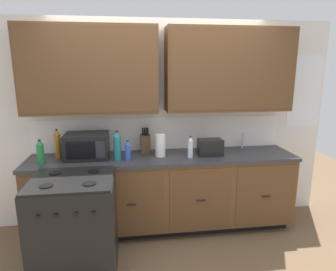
{
  "coord_description": "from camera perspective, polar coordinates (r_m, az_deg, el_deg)",
  "views": [
    {
      "loc": [
        -0.39,
        -2.95,
        1.93
      ],
      "look_at": [
        0.05,
        0.27,
        1.17
      ],
      "focal_mm": 31.45,
      "sensor_mm": 36.0,
      "label": 1
    }
  ],
  "objects": [
    {
      "name": "sink_faucet",
      "position": [
        3.86,
        14.23,
        -0.92
      ],
      "size": [
        0.02,
        0.02,
        0.2
      ],
      "primitive_type": "cylinder",
      "color": "#B2B5BA",
      "rests_on": "counter_run"
    },
    {
      "name": "counter_run",
      "position": [
        3.59,
        -0.83,
        -10.88
      ],
      "size": [
        3.09,
        0.64,
        0.92
      ],
      "color": "black",
      "rests_on": "ground_plane"
    },
    {
      "name": "bottle_green",
      "position": [
        3.41,
        -23.49,
        -2.95
      ],
      "size": [
        0.07,
        0.07,
        0.27
      ],
      "color": "#237A38",
      "rests_on": "counter_run"
    },
    {
      "name": "ground_plane",
      "position": [
        3.55,
        -0.24,
        -19.86
      ],
      "size": [
        8.0,
        8.0,
        0.0
      ],
      "primitive_type": "plane",
      "color": "brown"
    },
    {
      "name": "wall_unit",
      "position": [
        3.48,
        -1.3,
        8.71
      ],
      "size": [
        4.26,
        0.4,
        2.49
      ],
      "color": "white",
      "rests_on": "ground_plane"
    },
    {
      "name": "paper_towel_roll",
      "position": [
        3.39,
        -1.48,
        -1.91
      ],
      "size": [
        0.12,
        0.12,
        0.26
      ],
      "primitive_type": "cylinder",
      "color": "white",
      "rests_on": "counter_run"
    },
    {
      "name": "knife_block",
      "position": [
        3.54,
        -4.4,
        -1.55
      ],
      "size": [
        0.11,
        0.14,
        0.31
      ],
      "color": "#52361E",
      "rests_on": "counter_run"
    },
    {
      "name": "bottle_blue",
      "position": [
        3.27,
        -7.81,
        -2.91
      ],
      "size": [
        0.06,
        0.06,
        0.23
      ],
      "color": "blue",
      "rests_on": "counter_run"
    },
    {
      "name": "bottle_teal",
      "position": [
        3.28,
        -9.79,
        -2.02
      ],
      "size": [
        0.08,
        0.08,
        0.33
      ],
      "color": "#1E707A",
      "rests_on": "counter_run"
    },
    {
      "name": "stove_range",
      "position": [
        3.05,
        -17.55,
        -16.19
      ],
      "size": [
        0.76,
        0.68,
        0.95
      ],
      "color": "black",
      "rests_on": "ground_plane"
    },
    {
      "name": "bottle_amber",
      "position": [
        3.53,
        -20.59,
        -1.56
      ],
      "size": [
        0.07,
        0.07,
        0.34
      ],
      "color": "#9E6619",
      "rests_on": "counter_run"
    },
    {
      "name": "microwave",
      "position": [
        3.45,
        -15.44,
        -1.95
      ],
      "size": [
        0.48,
        0.37,
        0.28
      ],
      "color": "black",
      "rests_on": "counter_run"
    },
    {
      "name": "toaster",
      "position": [
        3.47,
        8.17,
        -2.27
      ],
      "size": [
        0.28,
        0.18,
        0.19
      ],
      "color": "black",
      "rests_on": "counter_run"
    },
    {
      "name": "bottle_clear",
      "position": [
        3.36,
        4.37,
        -2.23
      ],
      "size": [
        0.06,
        0.06,
        0.25
      ],
      "color": "silver",
      "rests_on": "counter_run"
    }
  ]
}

